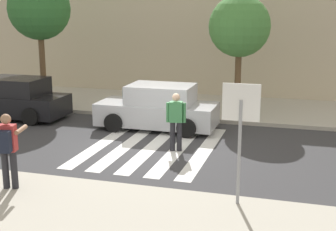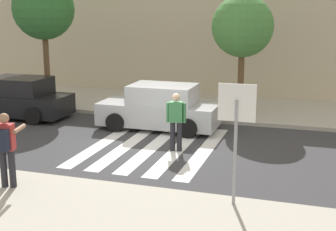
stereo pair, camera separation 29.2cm
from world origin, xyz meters
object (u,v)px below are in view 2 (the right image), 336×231
stop_sign (236,118)px  street_tree_west (43,9)px  photographer_with_backpack (5,144)px  parked_car_black (18,98)px  pedestrian_crossing (176,119)px  street_tree_center (243,27)px  parked_car_silver (160,108)px

stop_sign → street_tree_west: street_tree_west is taller
photographer_with_backpack → parked_car_black: (-4.29, 6.52, -0.44)m
stop_sign → photographer_with_backpack: (-5.05, -0.64, -0.82)m
pedestrian_crossing → parked_car_black: bearing=161.7°
photographer_with_backpack → street_tree_center: size_ratio=0.39×
pedestrian_crossing → street_tree_west: street_tree_west is taller
stop_sign → parked_car_black: stop_sign is taller
photographer_with_backpack → street_tree_center: street_tree_center is taller
photographer_with_backpack → street_tree_west: bearing=116.2°
street_tree_center → parked_car_black: bearing=-160.5°
street_tree_west → pedestrian_crossing: bearing=-32.2°
photographer_with_backpack → parked_car_silver: (1.45, 6.52, -0.44)m
photographer_with_backpack → parked_car_black: photographer_with_backpack is taller
parked_car_silver → street_tree_west: street_tree_west is taller
pedestrian_crossing → street_tree_west: size_ratio=0.33×
stop_sign → photographer_with_backpack: bearing=-172.7°
photographer_with_backpack → pedestrian_crossing: (2.72, 4.20, -0.19)m
stop_sign → street_tree_west: (-9.27, 7.93, 2.05)m
stop_sign → parked_car_black: bearing=147.8°
photographer_with_backpack → parked_car_silver: size_ratio=0.42×
pedestrian_crossing → street_tree_center: (1.05, 5.16, 2.43)m
photographer_with_backpack → street_tree_center: (3.77, 9.37, 2.24)m
parked_car_silver → street_tree_center: 4.55m
parked_car_silver → street_tree_west: (-5.67, 2.06, 3.31)m
parked_car_black → stop_sign: bearing=-32.2°
stop_sign → pedestrian_crossing: (-2.32, 3.56, -1.01)m
photographer_with_backpack → street_tree_center: 10.34m
stop_sign → parked_car_silver: (-3.60, 5.88, -1.26)m
photographer_with_backpack → street_tree_west: 9.98m
parked_car_black → street_tree_west: street_tree_west is taller
street_tree_center → stop_sign: bearing=-81.7°
photographer_with_backpack → pedestrian_crossing: bearing=57.0°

